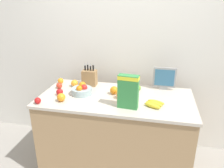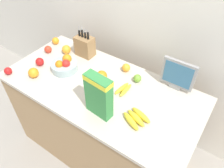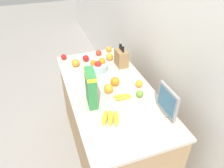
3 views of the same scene
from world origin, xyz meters
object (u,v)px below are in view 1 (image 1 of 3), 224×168
(apple_middle, at_px, (138,88))
(orange_by_cereal, at_px, (126,85))
(small_monitor, at_px, (164,78))
(banana_bunch_left, at_px, (154,104))
(fruit_bowl, at_px, (82,90))
(orange_front_center, at_px, (120,94))
(orange_back_center, at_px, (114,90))
(orange_front_left, at_px, (61,81))
(apple_by_knife_block, at_px, (38,101))
(orange_front_right, at_px, (74,83))
(apple_leftmost, at_px, (59,86))
(orange_mid_right, at_px, (61,97))
(apple_rightmost, at_px, (60,92))
(banana_bunch_right, at_px, (134,94))
(knife_block, at_px, (90,78))
(cereal_box, at_px, (128,90))

(apple_middle, height_order, orange_by_cereal, orange_by_cereal)
(small_monitor, distance_m, banana_bunch_left, 0.47)
(small_monitor, distance_m, fruit_bowl, 0.94)
(fruit_bowl, bearing_deg, orange_front_center, -3.44)
(banana_bunch_left, relative_size, orange_back_center, 2.32)
(fruit_bowl, distance_m, orange_front_left, 0.44)
(apple_by_knife_block, relative_size, orange_front_center, 0.72)
(orange_front_right, bearing_deg, fruit_bowl, -50.07)
(apple_leftmost, distance_m, orange_mid_right, 0.36)
(apple_rightmost, height_order, orange_front_center, orange_front_center)
(orange_front_center, bearing_deg, orange_mid_right, -161.70)
(banana_bunch_right, xyz_separation_m, orange_back_center, (-0.22, 0.01, 0.03))
(knife_block, relative_size, orange_by_cereal, 4.04)
(orange_back_center, relative_size, orange_front_left, 1.27)
(orange_mid_right, bearing_deg, orange_front_left, 115.00)
(banana_bunch_left, distance_m, apple_rightmost, 1.01)
(apple_rightmost, xyz_separation_m, orange_front_center, (0.66, 0.05, 0.01))
(orange_front_right, relative_size, orange_front_center, 0.95)
(knife_block, height_order, orange_front_right, knife_block)
(orange_by_cereal, height_order, orange_front_center, orange_front_center)
(apple_leftmost, distance_m, orange_back_center, 0.66)
(small_monitor, xyz_separation_m, orange_by_cereal, (-0.43, -0.04, -0.10))
(cereal_box, bearing_deg, orange_front_right, 155.17)
(apple_middle, bearing_deg, fruit_bowl, -159.69)
(cereal_box, bearing_deg, apple_rightmost, 175.34)
(knife_block, xyz_separation_m, fruit_bowl, (-0.00, -0.27, -0.05))
(apple_by_knife_block, distance_m, orange_front_center, 0.84)
(banana_bunch_left, relative_size, orange_front_right, 2.45)
(banana_bunch_left, xyz_separation_m, apple_leftmost, (-1.10, 0.23, 0.01))
(banana_bunch_left, xyz_separation_m, orange_by_cereal, (-0.34, 0.41, 0.01))
(orange_front_left, bearing_deg, apple_by_knife_block, -88.94)
(banana_bunch_left, bearing_deg, apple_by_knife_block, -170.71)
(orange_mid_right, relative_size, orange_front_center, 0.96)
(banana_bunch_left, bearing_deg, orange_mid_right, -174.63)
(knife_block, bearing_deg, banana_bunch_left, -27.30)
(fruit_bowl, height_order, orange_front_right, fruit_bowl)
(orange_front_left, distance_m, orange_front_center, 0.84)
(apple_leftmost, height_order, orange_front_left, same)
(apple_rightmost, bearing_deg, knife_block, 56.86)
(cereal_box, relative_size, apple_leftmost, 4.72)
(fruit_bowl, distance_m, banana_bunch_left, 0.79)
(apple_middle, distance_m, orange_by_cereal, 0.16)
(apple_rightmost, bearing_deg, fruit_bowl, 19.55)
(apple_by_knife_block, xyz_separation_m, orange_by_cereal, (0.80, 0.60, 0.00))
(banana_bunch_left, bearing_deg, apple_rightmost, 177.17)
(cereal_box, xyz_separation_m, orange_front_center, (-0.10, 0.19, -0.13))
(orange_mid_right, distance_m, orange_front_right, 0.41)
(banana_bunch_right, xyz_separation_m, apple_leftmost, (-0.87, 0.04, 0.02))
(apple_leftmost, relative_size, apple_by_knife_block, 1.08)
(apple_rightmost, bearing_deg, orange_front_right, 76.02)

